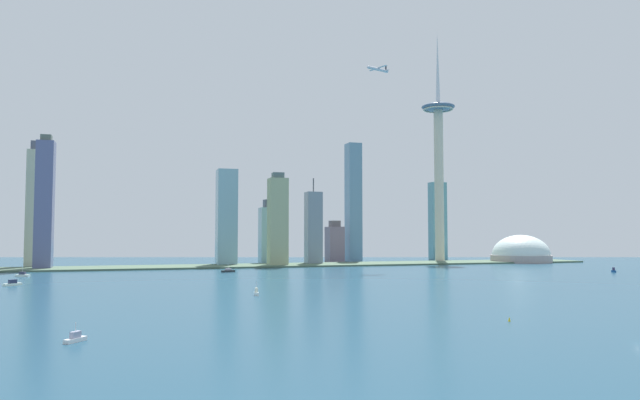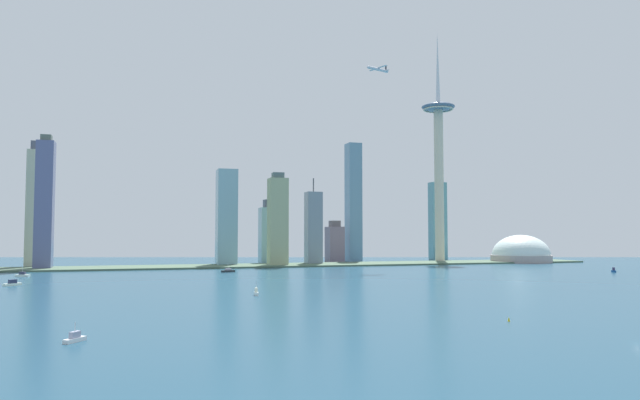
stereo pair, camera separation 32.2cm
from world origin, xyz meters
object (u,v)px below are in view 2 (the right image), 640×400
object	(u,v)px
skyscraper_6	(335,243)
airplane	(377,69)
skyscraper_4	(45,204)
boat_7	(228,271)
boat_2	(614,271)
channel_buoy_0	(509,319)
skyscraper_2	(278,221)
skyscraper_8	(438,221)
skyscraper_0	(34,207)
boat_0	(75,338)
boat_4	(256,293)
boat_1	(12,283)
boat_6	(22,275)
skyscraper_3	(313,228)
skyscraper_1	(353,202)
observation_tower	(439,146)
skyscraper_5	(270,234)
skyscraper_7	(227,217)

from	to	relation	value
skyscraper_6	airplane	world-z (taller)	airplane
skyscraper_4	boat_7	distance (m)	229.93
boat_2	channel_buoy_0	distance (m)	403.63
skyscraper_2	skyscraper_8	bearing A→B (deg)	20.49
skyscraper_0	skyscraper_6	world-z (taller)	skyscraper_0
boat_0	boat_7	world-z (taller)	boat_7
boat_4	boat_7	world-z (taller)	boat_7
boat_7	channel_buoy_0	bearing A→B (deg)	-98.50
skyscraper_6	skyscraper_4	bearing A→B (deg)	-169.27
boat_1	boat_6	xyz separation A→B (m)	(-10.22, 101.18, 0.02)
boat_6	airplane	world-z (taller)	airplane
skyscraper_3	boat_0	bearing A→B (deg)	-115.96
channel_buoy_0	boat_2	bearing A→B (deg)	39.75
skyscraper_1	boat_6	world-z (taller)	skyscraper_1
skyscraper_1	boat_7	bearing A→B (deg)	-138.28
skyscraper_1	airplane	bearing A→B (deg)	-99.63
observation_tower	skyscraper_3	xyz separation A→B (m)	(-190.64, -10.43, -117.89)
skyscraper_6	boat_6	size ratio (longest dim) A/B	4.55
boat_2	airplane	bearing A→B (deg)	-116.64
boat_0	boat_6	world-z (taller)	boat_6
skyscraper_5	airplane	distance (m)	260.39
skyscraper_8	boat_4	distance (m)	578.75
skyscraper_3	skyscraper_6	bearing A→B (deg)	49.65
skyscraper_0	skyscraper_4	size ratio (longest dim) A/B	0.99
skyscraper_3	boat_7	size ratio (longest dim) A/B	7.52
skyscraper_7	airplane	bearing A→B (deg)	-29.07
skyscraper_2	observation_tower	bearing A→B (deg)	7.56
boat_0	boat_7	size ratio (longest dim) A/B	0.63
skyscraper_3	boat_4	bearing A→B (deg)	-112.32
skyscraper_0	channel_buoy_0	xyz separation A→B (m)	(279.16, -530.88, -70.83)
skyscraper_5	boat_0	bearing A→B (deg)	-109.62
airplane	skyscraper_8	bearing A→B (deg)	-155.25
channel_buoy_0	boat_1	bearing A→B (deg)	132.84
skyscraper_3	airplane	bearing A→B (deg)	-55.11
boat_6	skyscraper_2	bearing A→B (deg)	-142.11
skyscraper_5	skyscraper_6	size ratio (longest dim) A/B	1.47
skyscraper_7	boat_6	distance (m)	257.28
boat_4	channel_buoy_0	bearing A→B (deg)	34.95
skyscraper_8	channel_buoy_0	xyz separation A→B (m)	(-285.55, -582.39, -59.30)
skyscraper_2	airplane	bearing A→B (deg)	-28.51
skyscraper_2	skyscraper_6	distance (m)	132.81
boat_4	skyscraper_5	bearing A→B (deg)	169.88
skyscraper_5	boat_6	world-z (taller)	skyscraper_5
skyscraper_3	airplane	world-z (taller)	airplane
skyscraper_1	boat_6	bearing A→B (deg)	-154.10
observation_tower	skyscraper_3	world-z (taller)	observation_tower
skyscraper_1	skyscraper_6	world-z (taller)	skyscraper_1
skyscraper_7	boat_4	distance (m)	373.43
skyscraper_7	channel_buoy_0	bearing A→B (deg)	-83.97
boat_0	boat_2	xyz separation A→B (m)	(493.70, 253.70, 0.45)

